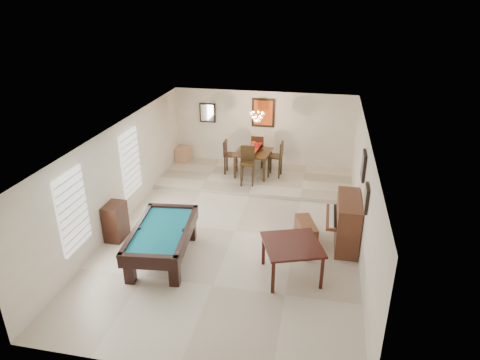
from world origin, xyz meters
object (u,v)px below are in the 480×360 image
(apothecary_chest, at_px, (116,221))
(pool_table, at_px, (163,244))
(dining_chair_west, at_px, (231,157))
(chandelier, at_px, (257,114))
(dining_chair_north, at_px, (258,151))
(dining_chair_south, at_px, (247,166))
(corner_bench, at_px, (183,154))
(dining_table, at_px, (253,161))
(dining_chair_east, at_px, (275,159))
(square_table, at_px, (292,260))
(piano_bench, at_px, (306,231))
(flower_vase, at_px, (253,145))
(upright_piano, at_px, (341,222))

(apothecary_chest, bearing_deg, pool_table, -23.24)
(dining_chair_west, relative_size, chandelier, 1.83)
(pool_table, distance_m, apothecary_chest, 1.56)
(dining_chair_north, relative_size, chandelier, 1.85)
(dining_chair_south, bearing_deg, chandelier, 63.36)
(corner_bench, bearing_deg, dining_chair_west, -21.79)
(dining_table, height_order, corner_bench, dining_table)
(dining_chair_east, bearing_deg, chandelier, -63.06)
(square_table, height_order, dining_chair_north, dining_chair_north)
(pool_table, height_order, dining_chair_south, dining_chair_south)
(piano_bench, relative_size, dining_chair_north, 0.84)
(flower_vase, relative_size, corner_bench, 0.43)
(pool_table, distance_m, dining_chair_west, 4.94)
(apothecary_chest, bearing_deg, piano_bench, 9.79)
(apothecary_chest, height_order, dining_chair_east, dining_chair_east)
(square_table, relative_size, chandelier, 1.92)
(dining_table, distance_m, flower_vase, 0.56)
(flower_vase, bearing_deg, dining_table, 0.00)
(apothecary_chest, bearing_deg, square_table, -8.98)
(square_table, bearing_deg, dining_chair_west, 115.89)
(pool_table, relative_size, square_table, 1.96)
(square_table, distance_m, dining_chair_north, 5.99)
(piano_bench, bearing_deg, square_table, -98.56)
(dining_chair_west, bearing_deg, apothecary_chest, 155.29)
(upright_piano, height_order, dining_chair_east, dining_chair_east)
(upright_piano, relative_size, corner_bench, 2.68)
(dining_chair_east, bearing_deg, dining_chair_south, -39.53)
(dining_chair_south, bearing_deg, dining_chair_west, 124.90)
(dining_chair_west, bearing_deg, dining_chair_south, -138.11)
(piano_bench, height_order, dining_table, dining_table)
(flower_vase, bearing_deg, upright_piano, -52.32)
(dining_chair_south, distance_m, dining_chair_north, 1.52)
(square_table, xyz_separation_m, apothecary_chest, (-4.32, 0.68, 0.06))
(pool_table, xyz_separation_m, apothecary_chest, (-1.44, 0.62, 0.08))
(piano_bench, bearing_deg, apothecary_chest, -170.21)
(flower_vase, bearing_deg, apothecary_chest, -121.30)
(corner_bench, distance_m, chandelier, 3.43)
(flower_vase, bearing_deg, dining_chair_south, -93.57)
(apothecary_chest, height_order, dining_chair_north, dining_chair_north)
(upright_piano, distance_m, dining_table, 4.45)
(pool_table, bearing_deg, dining_chair_south, 68.21)
(square_table, bearing_deg, dining_table, 108.58)
(dining_chair_south, height_order, dining_chair_west, dining_chair_south)
(dining_table, bearing_deg, dining_chair_north, 87.76)
(pool_table, relative_size, chandelier, 3.77)
(flower_vase, distance_m, dining_chair_east, 0.83)
(dining_chair_north, height_order, dining_chair_west, dining_chair_north)
(dining_chair_north, bearing_deg, corner_bench, -2.82)
(corner_bench, bearing_deg, apothecary_chest, -90.47)
(apothecary_chest, xyz_separation_m, dining_table, (2.64, 4.34, 0.11))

